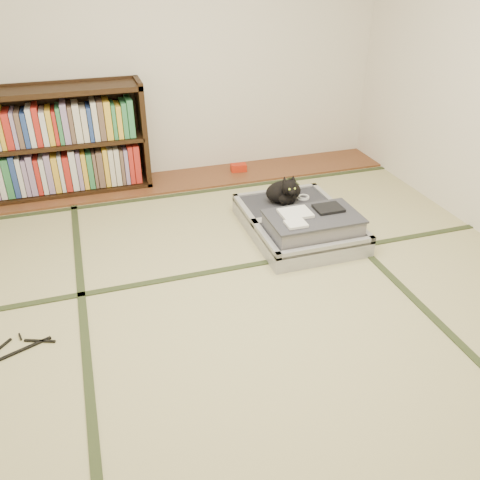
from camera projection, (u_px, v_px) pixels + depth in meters
name	position (u px, v px, depth m)	size (l,w,h in m)	color
floor	(249.00, 302.00, 3.18)	(4.50, 4.50, 0.00)	#C2B581
wood_strip	(182.00, 180.00, 4.82)	(4.00, 0.50, 0.02)	brown
red_item	(239.00, 168.00, 4.98)	(0.15, 0.09, 0.07)	red
room_shell	(252.00, 59.00, 2.45)	(4.50, 4.50, 4.50)	white
tatami_borders	(227.00, 261.00, 3.58)	(4.00, 4.50, 0.01)	#2D381E
bookcase	(59.00, 145.00, 4.38)	(1.51, 0.34, 0.97)	black
suitcase	(301.00, 223.00, 3.87)	(0.75, 1.00, 0.30)	#A3A3A8
cat	(285.00, 192.00, 4.03)	(0.33, 0.34, 0.27)	black
cable_coil	(303.00, 197.00, 4.15)	(0.10, 0.10, 0.03)	white
hanger	(19.00, 348.00, 2.81)	(0.36, 0.23, 0.01)	black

